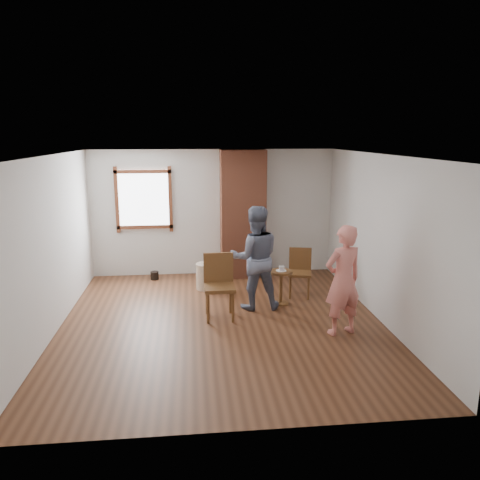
{
  "coord_description": "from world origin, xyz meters",
  "views": [
    {
      "loc": [
        -0.44,
        -6.86,
        2.9
      ],
      "look_at": [
        0.36,
        0.8,
        1.15
      ],
      "focal_mm": 35.0,
      "sensor_mm": 36.0,
      "label": 1
    }
  ],
  "objects_px": {
    "side_table": "(281,282)",
    "man": "(255,258)",
    "stoneware_crock": "(206,276)",
    "dining_chair_left": "(219,282)",
    "dining_chair_right": "(300,269)",
    "person_pink": "(343,280)"
  },
  "relations": [
    {
      "from": "dining_chair_left",
      "to": "person_pink",
      "type": "xyz_separation_m",
      "value": [
        1.76,
        -0.86,
        0.24
      ]
    },
    {
      "from": "man",
      "to": "person_pink",
      "type": "relative_size",
      "value": 1.07
    },
    {
      "from": "stoneware_crock",
      "to": "dining_chair_right",
      "type": "relative_size",
      "value": 0.57
    },
    {
      "from": "dining_chair_left",
      "to": "person_pink",
      "type": "distance_m",
      "value": 1.97
    },
    {
      "from": "person_pink",
      "to": "side_table",
      "type": "bearing_deg",
      "value": -80.38
    },
    {
      "from": "dining_chair_left",
      "to": "person_pink",
      "type": "bearing_deg",
      "value": -26.58
    },
    {
      "from": "stoneware_crock",
      "to": "side_table",
      "type": "xyz_separation_m",
      "value": [
        1.26,
        -0.95,
        0.15
      ]
    },
    {
      "from": "dining_chair_right",
      "to": "man",
      "type": "xyz_separation_m",
      "value": [
        -0.9,
        -0.55,
        0.39
      ]
    },
    {
      "from": "dining_chair_right",
      "to": "side_table",
      "type": "height_order",
      "value": "dining_chair_right"
    },
    {
      "from": "man",
      "to": "person_pink",
      "type": "bearing_deg",
      "value": 132.91
    },
    {
      "from": "stoneware_crock",
      "to": "man",
      "type": "xyz_separation_m",
      "value": [
        0.79,
        -1.08,
        0.63
      ]
    },
    {
      "from": "stoneware_crock",
      "to": "dining_chair_left",
      "type": "relative_size",
      "value": 0.48
    },
    {
      "from": "dining_chair_left",
      "to": "man",
      "type": "relative_size",
      "value": 0.59
    },
    {
      "from": "dining_chair_left",
      "to": "dining_chair_right",
      "type": "xyz_separation_m",
      "value": [
        1.53,
        0.87,
        -0.09
      ]
    },
    {
      "from": "dining_chair_right",
      "to": "dining_chair_left",
      "type": "bearing_deg",
      "value": -136.58
    },
    {
      "from": "dining_chair_left",
      "to": "dining_chair_right",
      "type": "relative_size",
      "value": 1.18
    },
    {
      "from": "stoneware_crock",
      "to": "man",
      "type": "height_order",
      "value": "man"
    },
    {
      "from": "dining_chair_left",
      "to": "side_table",
      "type": "xyz_separation_m",
      "value": [
        1.1,
        0.45,
        -0.18
      ]
    },
    {
      "from": "dining_chair_right",
      "to": "person_pink",
      "type": "height_order",
      "value": "person_pink"
    },
    {
      "from": "man",
      "to": "side_table",
      "type": "bearing_deg",
      "value": -165.83
    },
    {
      "from": "side_table",
      "to": "man",
      "type": "xyz_separation_m",
      "value": [
        -0.47,
        -0.13,
        0.47
      ]
    },
    {
      "from": "side_table",
      "to": "stoneware_crock",
      "type": "bearing_deg",
      "value": 142.92
    }
  ]
}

